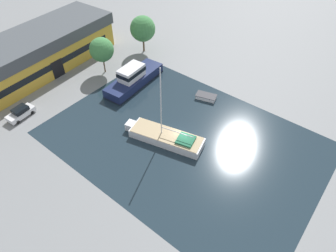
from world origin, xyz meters
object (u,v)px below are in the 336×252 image
(warehouse_building, at_px, (37,52))
(motor_cruiser, at_px, (134,78))
(small_dinghy, at_px, (206,97))
(parked_car, at_px, (21,113))
(sailboat_moored, at_px, (166,137))
(quay_tree_by_water, at_px, (143,29))
(quay_tree_near_building, at_px, (102,50))

(warehouse_building, bearing_deg, motor_cruiser, -71.72)
(warehouse_building, height_order, small_dinghy, warehouse_building)
(parked_car, height_order, sailboat_moored, sailboat_moored)
(quay_tree_by_water, relative_size, sailboat_moored, 0.61)
(sailboat_moored, distance_m, motor_cruiser, 14.99)
(quay_tree_by_water, distance_m, parked_car, 27.74)
(parked_car, height_order, small_dinghy, parked_car)
(quay_tree_near_building, height_order, quay_tree_by_water, quay_tree_by_water)
(parked_car, bearing_deg, sailboat_moored, -160.10)
(warehouse_building, relative_size, small_dinghy, 8.20)
(warehouse_building, xyz_separation_m, sailboat_moored, (-0.18, -30.67, -2.80))
(warehouse_building, bearing_deg, small_dinghy, -72.01)
(quay_tree_near_building, relative_size, motor_cruiser, 0.54)
(quay_tree_by_water, bearing_deg, small_dinghy, -105.58)
(quay_tree_near_building, bearing_deg, motor_cruiser, -87.04)
(quay_tree_by_water, height_order, motor_cruiser, quay_tree_by_water)
(quay_tree_near_building, xyz_separation_m, sailboat_moored, (-6.84, -20.29, -3.91))
(warehouse_building, relative_size, parked_car, 6.83)
(quay_tree_by_water, xyz_separation_m, sailboat_moored, (-17.22, -19.75, -4.17))
(quay_tree_by_water, xyz_separation_m, motor_cruiser, (-10.01, -6.63, -3.51))
(quay_tree_near_building, distance_m, small_dinghy, 20.54)
(sailboat_moored, bearing_deg, motor_cruiser, 47.44)
(small_dinghy, bearing_deg, sailboat_moored, -11.79)
(warehouse_building, bearing_deg, sailboat_moored, -93.90)
(parked_car, bearing_deg, small_dinghy, -138.29)
(motor_cruiser, relative_size, small_dinghy, 3.37)
(small_dinghy, bearing_deg, warehouse_building, -84.36)
(quay_tree_by_water, height_order, parked_car, quay_tree_by_water)
(sailboat_moored, distance_m, small_dinghy, 11.99)
(parked_car, height_order, motor_cruiser, motor_cruiser)
(warehouse_building, xyz_separation_m, small_dinghy, (11.77, -29.81, -3.15))
(quay_tree_by_water, distance_m, motor_cruiser, 12.50)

